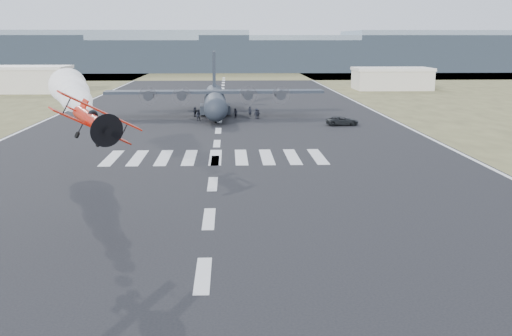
{
  "coord_description": "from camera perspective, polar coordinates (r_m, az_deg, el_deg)",
  "views": [
    {
      "loc": [
        1.58,
        -23.56,
        13.57
      ],
      "look_at": [
        3.61,
        23.73,
        4.0
      ],
      "focal_mm": 45.0,
      "sensor_mm": 36.0,
      "label": 1
    }
  ],
  "objects": [
    {
      "name": "scrub_far",
      "position": [
        253.93,
        -2.84,
        8.35
      ],
      "size": [
        500.0,
        80.0,
        0.0
      ],
      "primitive_type": "cube",
      "color": "brown",
      "rests_on": "ground"
    },
    {
      "name": "runway_markings",
      "position": [
        84.67,
        -3.49,
        2.19
      ],
      "size": [
        60.0,
        260.0,
        0.01
      ],
      "primitive_type": null,
      "color": "silver",
      "rests_on": "ground"
    },
    {
      "name": "ridge_seg_c",
      "position": [
        291.32,
        -15.92,
        10.0
      ],
      "size": [
        150.0,
        50.0,
        17.0
      ],
      "primitive_type": "cube",
      "color": "slate",
      "rests_on": "ground"
    },
    {
      "name": "ridge_seg_d",
      "position": [
        283.66,
        -2.82,
        9.98
      ],
      "size": [
        150.0,
        50.0,
        13.0
      ],
      "primitive_type": "cube",
      "color": "slate",
      "rests_on": "ground"
    },
    {
      "name": "ridge_seg_e",
      "position": [
        290.63,
        10.31,
        10.05
      ],
      "size": [
        150.0,
        50.0,
        15.0
      ],
      "primitive_type": "cube",
      "color": "slate",
      "rests_on": "ground"
    },
    {
      "name": "hangar_left",
      "position": [
        177.17,
        -20.23,
        7.44
      ],
      "size": [
        24.5,
        14.5,
        6.7
      ],
      "color": "beige",
      "rests_on": "ground"
    },
    {
      "name": "hangar_right",
      "position": [
        179.47,
        11.99,
        7.8
      ],
      "size": [
        20.5,
        12.5,
        5.9
      ],
      "color": "beige",
      "rests_on": "ground"
    },
    {
      "name": "aerobatic_biplane",
      "position": [
        44.67,
        -14.38,
        4.17
      ],
      "size": [
        5.63,
        5.86,
        4.23
      ],
      "rotation": [
        0.0,
        0.49,
        0.29
      ],
      "color": "red"
    },
    {
      "name": "smoke_trail",
      "position": [
        68.47,
        -16.14,
        6.65
      ],
      "size": [
        9.98,
        27.94,
        3.95
      ],
      "rotation": [
        0.0,
        0.0,
        0.29
      ],
      "color": "white"
    },
    {
      "name": "transport_aircraft",
      "position": [
        116.65,
        -3.68,
        6.14
      ],
      "size": [
        38.64,
        31.84,
        11.18
      ],
      "rotation": [
        0.0,
        0.0,
        0.03
      ],
      "color": "black",
      "rests_on": "ground"
    },
    {
      "name": "support_vehicle",
      "position": [
        103.31,
        7.68,
        4.17
      ],
      "size": [
        5.34,
        2.84,
        1.43
      ],
      "primitive_type": "imported",
      "rotation": [
        0.0,
        0.0,
        1.66
      ],
      "color": "black",
      "rests_on": "ground"
    },
    {
      "name": "crew_a",
      "position": [
        109.7,
        -3.54,
        4.71
      ],
      "size": [
        0.63,
        0.54,
        1.59
      ],
      "primitive_type": "imported",
      "rotation": [
        0.0,
        0.0,
        6.16
      ],
      "color": "black",
      "rests_on": "ground"
    },
    {
      "name": "crew_b",
      "position": [
        108.76,
        -5.18,
        4.7
      ],
      "size": [
        0.92,
        0.58,
        1.85
      ],
      "primitive_type": "imported",
      "rotation": [
        0.0,
        0.0,
        3.17
      ],
      "color": "black",
      "rests_on": "ground"
    },
    {
      "name": "crew_c",
      "position": [
        111.01,
        0.05,
        4.86
      ],
      "size": [
        1.16,
        1.2,
        1.76
      ],
      "primitive_type": "imported",
      "rotation": [
        0.0,
        0.0,
        2.31
      ],
      "color": "black",
      "rests_on": "ground"
    },
    {
      "name": "crew_d",
      "position": [
        110.6,
        0.18,
        4.79
      ],
      "size": [
        1.02,
        0.9,
        1.56
      ],
      "primitive_type": "imported",
      "rotation": [
        0.0,
        0.0,
        5.69
      ],
      "color": "black",
      "rests_on": "ground"
    },
    {
      "name": "crew_e",
      "position": [
        113.32,
        -3.65,
        4.99
      ],
      "size": [
        1.04,
        0.85,
        1.83
      ],
      "primitive_type": "imported",
      "rotation": [
        0.0,
        0.0,
        3.53
      ],
      "color": "black",
      "rests_on": "ground"
    },
    {
      "name": "crew_f",
      "position": [
        114.04,
        -5.44,
        4.98
      ],
      "size": [
        1.09,
        1.69,
        1.74
      ],
      "primitive_type": "imported",
      "rotation": [
        0.0,
        0.0,
        1.19
      ],
      "color": "black",
      "rests_on": "ground"
    },
    {
      "name": "crew_g",
      "position": [
        113.86,
        -0.54,
        5.04
      ],
      "size": [
        0.84,
        0.79,
        1.83
      ],
      "primitive_type": "imported",
      "rotation": [
        0.0,
        0.0,
        2.68
      ],
      "color": "black",
      "rests_on": "ground"
    },
    {
      "name": "crew_h",
      "position": [
        111.89,
        -1.85,
        4.89
      ],
      "size": [
        0.91,
        0.97,
        1.7
      ],
      "primitive_type": "imported",
      "rotation": [
        0.0,
        0.0,
        5.37
      ],
      "color": "black",
      "rests_on": "ground"
    }
  ]
}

